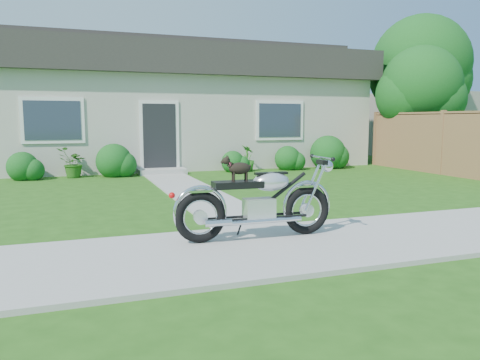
# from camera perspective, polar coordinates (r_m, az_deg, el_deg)

# --- Properties ---
(ground) EXTENTS (80.00, 80.00, 0.00)m
(ground) POSITION_cam_1_polar(r_m,az_deg,el_deg) (6.80, 16.94, -6.67)
(ground) COLOR #235114
(ground) RESTS_ON ground
(sidewalk) EXTENTS (24.00, 2.20, 0.04)m
(sidewalk) POSITION_cam_1_polar(r_m,az_deg,el_deg) (6.80, 16.94, -6.50)
(sidewalk) COLOR #9E9B93
(sidewalk) RESTS_ON ground
(walkway) EXTENTS (1.20, 8.00, 0.03)m
(walkway) POSITION_cam_1_polar(r_m,az_deg,el_deg) (10.70, -6.01, -1.29)
(walkway) COLOR #9E9B93
(walkway) RESTS_ON ground
(house) EXTENTS (12.60, 7.03, 4.50)m
(house) POSITION_cam_1_polar(r_m,az_deg,el_deg) (17.74, -6.72, 9.04)
(house) COLOR beige
(house) RESTS_ON ground
(fence) EXTENTS (0.12, 6.62, 1.90)m
(fence) POSITION_cam_1_polar(r_m,az_deg,el_deg) (15.09, 23.41, 4.18)
(fence) COLOR #A46A49
(fence) RESTS_ON ground
(tree_near) EXTENTS (2.74, 2.70, 4.14)m
(tree_near) POSITION_cam_1_polar(r_m,az_deg,el_deg) (17.51, 21.66, 10.22)
(tree_near) COLOR #3D2B1C
(tree_near) RESTS_ON ground
(tree_far) EXTENTS (3.59, 3.59, 5.50)m
(tree_far) POSITION_cam_1_polar(r_m,az_deg,el_deg) (19.25, 21.57, 12.54)
(tree_far) COLOR #3D2B1C
(tree_far) RESTS_ON ground
(shrub_row) EXTENTS (10.37, 1.19, 1.19)m
(shrub_row) POSITION_cam_1_polar(r_m,az_deg,el_deg) (14.57, -1.24, 2.67)
(shrub_row) COLOR #155018
(shrub_row) RESTS_ON ground
(potted_plant_left) EXTENTS (1.01, 1.00, 0.85)m
(potted_plant_left) POSITION_cam_1_polar(r_m,az_deg,el_deg) (13.89, -19.74, 1.99)
(potted_plant_left) COLOR #285D18
(potted_plant_left) RESTS_ON ground
(potted_plant_right) EXTENTS (0.51, 0.51, 0.83)m
(potted_plant_right) POSITION_cam_1_polar(r_m,az_deg,el_deg) (14.82, 0.92, 2.69)
(potted_plant_right) COLOR #2B721F
(potted_plant_right) RESTS_ON ground
(motorcycle_with_dog) EXTENTS (2.22, 0.60, 1.10)m
(motorcycle_with_dog) POSITION_cam_1_polar(r_m,az_deg,el_deg) (6.21, 2.34, -2.63)
(motorcycle_with_dog) COLOR black
(motorcycle_with_dog) RESTS_ON sidewalk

